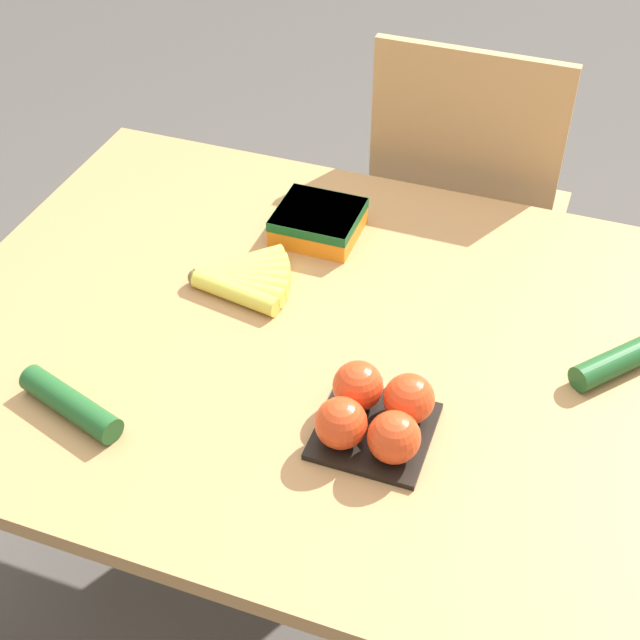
% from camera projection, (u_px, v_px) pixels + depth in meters
% --- Properties ---
extents(ground_plane, '(12.00, 12.00, 0.00)m').
position_uv_depth(ground_plane, '(320.00, 582.00, 1.92)').
color(ground_plane, '#4C4742').
extents(dining_table, '(1.27, 0.96, 0.73)m').
position_uv_depth(dining_table, '(320.00, 375.00, 1.50)').
color(dining_table, '#B27F4C').
rests_on(dining_table, ground_plane).
extents(chair, '(0.42, 0.40, 0.98)m').
position_uv_depth(chair, '(464.00, 224.00, 2.04)').
color(chair, tan).
rests_on(chair, ground_plane).
extents(banana_bunch, '(0.18, 0.17, 0.03)m').
position_uv_depth(banana_bunch, '(240.00, 279.00, 1.52)').
color(banana_bunch, brown).
rests_on(banana_bunch, dining_table).
extents(tomato_pack, '(0.16, 0.16, 0.08)m').
position_uv_depth(tomato_pack, '(375.00, 414.00, 1.25)').
color(tomato_pack, black).
rests_on(tomato_pack, dining_table).
extents(carrot_bag, '(0.15, 0.14, 0.05)m').
position_uv_depth(carrot_bag, '(318.00, 220.00, 1.62)').
color(carrot_bag, orange).
rests_on(carrot_bag, dining_table).
extents(cucumber_near, '(0.15, 0.16, 0.04)m').
position_uv_depth(cucumber_near, '(622.00, 359.00, 1.36)').
color(cucumber_near, '#1E5123').
rests_on(cucumber_near, dining_table).
extents(cucumber_far, '(0.19, 0.09, 0.04)m').
position_uv_depth(cucumber_far, '(70.00, 404.00, 1.29)').
color(cucumber_far, '#1E5123').
rests_on(cucumber_far, dining_table).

